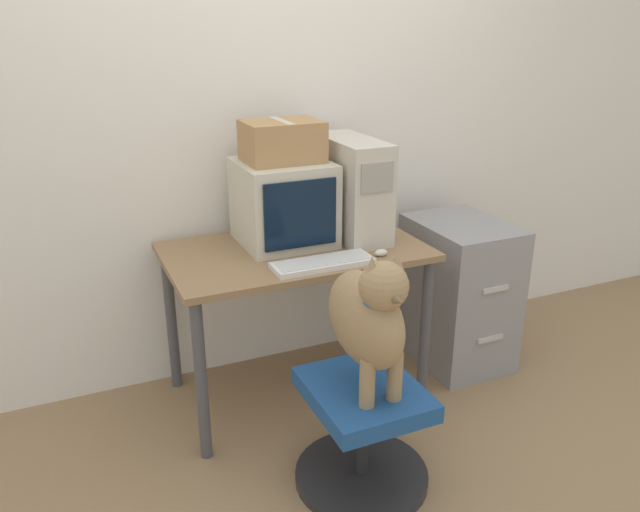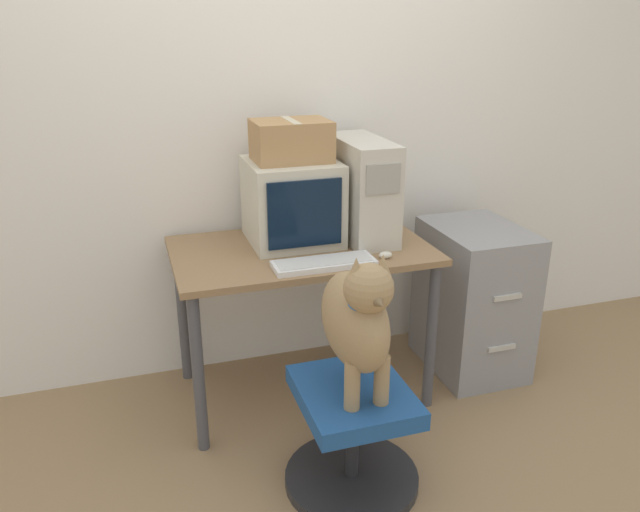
{
  "view_description": "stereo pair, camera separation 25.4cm",
  "coord_description": "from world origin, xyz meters",
  "px_view_note": "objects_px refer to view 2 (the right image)",
  "views": [
    {
      "loc": [
        -0.97,
        -2.11,
        1.72
      ],
      "look_at": [
        -0.0,
        0.06,
        0.82
      ],
      "focal_mm": 35.0,
      "sensor_mm": 36.0,
      "label": 1
    },
    {
      "loc": [
        -0.73,
        -2.2,
        1.72
      ],
      "look_at": [
        -0.0,
        0.06,
        0.82
      ],
      "focal_mm": 35.0,
      "sensor_mm": 36.0,
      "label": 2
    }
  ],
  "objects_px": {
    "keyboard": "(324,263)",
    "cardboard_box": "(291,141)",
    "office_chair": "(354,434)",
    "dog": "(358,318)",
    "crt_monitor": "(292,202)",
    "filing_cabinet": "(473,299)",
    "pc_tower": "(361,189)"
  },
  "relations": [
    {
      "from": "office_chair",
      "to": "dog",
      "type": "bearing_deg",
      "value": -90.0
    },
    {
      "from": "keyboard",
      "to": "cardboard_box",
      "type": "distance_m",
      "value": 0.58
    },
    {
      "from": "dog",
      "to": "office_chair",
      "type": "bearing_deg",
      "value": 90.0
    },
    {
      "from": "office_chair",
      "to": "cardboard_box",
      "type": "relative_size",
      "value": 1.58
    },
    {
      "from": "pc_tower",
      "to": "filing_cabinet",
      "type": "bearing_deg",
      "value": -9.79
    },
    {
      "from": "dog",
      "to": "filing_cabinet",
      "type": "relative_size",
      "value": 0.74
    },
    {
      "from": "filing_cabinet",
      "to": "office_chair",
      "type": "bearing_deg",
      "value": -143.69
    },
    {
      "from": "keyboard",
      "to": "cardboard_box",
      "type": "relative_size",
      "value": 1.29
    },
    {
      "from": "dog",
      "to": "filing_cabinet",
      "type": "xyz_separation_m",
      "value": [
        0.9,
        0.68,
        -0.35
      ]
    },
    {
      "from": "pc_tower",
      "to": "filing_cabinet",
      "type": "xyz_separation_m",
      "value": [
        0.59,
        -0.1,
        -0.6
      ]
    },
    {
      "from": "dog",
      "to": "filing_cabinet",
      "type": "distance_m",
      "value": 1.18
    },
    {
      "from": "pc_tower",
      "to": "dog",
      "type": "relative_size",
      "value": 0.88
    },
    {
      "from": "crt_monitor",
      "to": "cardboard_box",
      "type": "distance_m",
      "value": 0.28
    },
    {
      "from": "crt_monitor",
      "to": "cardboard_box",
      "type": "relative_size",
      "value": 1.24
    },
    {
      "from": "office_chair",
      "to": "filing_cabinet",
      "type": "bearing_deg",
      "value": 36.31
    },
    {
      "from": "office_chair",
      "to": "cardboard_box",
      "type": "bearing_deg",
      "value": 91.06
    },
    {
      "from": "crt_monitor",
      "to": "pc_tower",
      "type": "distance_m",
      "value": 0.33
    },
    {
      "from": "crt_monitor",
      "to": "cardboard_box",
      "type": "bearing_deg",
      "value": 90.0
    },
    {
      "from": "crt_monitor",
      "to": "keyboard",
      "type": "distance_m",
      "value": 0.39
    },
    {
      "from": "keyboard",
      "to": "office_chair",
      "type": "bearing_deg",
      "value": -92.96
    },
    {
      "from": "crt_monitor",
      "to": "cardboard_box",
      "type": "height_order",
      "value": "cardboard_box"
    },
    {
      "from": "keyboard",
      "to": "dog",
      "type": "distance_m",
      "value": 0.46
    },
    {
      "from": "crt_monitor",
      "to": "dog",
      "type": "xyz_separation_m",
      "value": [
        0.01,
        -0.81,
        -0.21
      ]
    },
    {
      "from": "pc_tower",
      "to": "office_chair",
      "type": "relative_size",
      "value": 0.95
    },
    {
      "from": "cardboard_box",
      "to": "crt_monitor",
      "type": "bearing_deg",
      "value": -90.0
    },
    {
      "from": "office_chair",
      "to": "dog",
      "type": "height_order",
      "value": "dog"
    },
    {
      "from": "office_chair",
      "to": "dog",
      "type": "relative_size",
      "value": 0.93
    },
    {
      "from": "crt_monitor",
      "to": "dog",
      "type": "height_order",
      "value": "crt_monitor"
    },
    {
      "from": "crt_monitor",
      "to": "filing_cabinet",
      "type": "height_order",
      "value": "crt_monitor"
    },
    {
      "from": "pc_tower",
      "to": "cardboard_box",
      "type": "height_order",
      "value": "cardboard_box"
    },
    {
      "from": "dog",
      "to": "keyboard",
      "type": "bearing_deg",
      "value": 87.16
    },
    {
      "from": "crt_monitor",
      "to": "filing_cabinet",
      "type": "distance_m",
      "value": 1.08
    }
  ]
}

